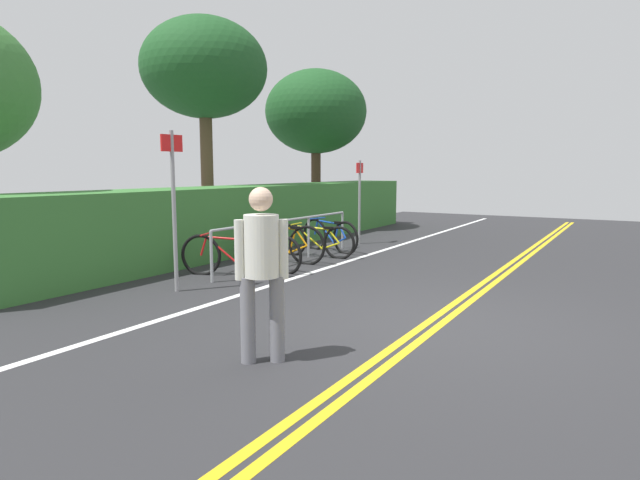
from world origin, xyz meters
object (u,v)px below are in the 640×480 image
(bicycle_1, at_px, (266,252))
(sign_post_near, at_px, (174,196))
(bike_rack, at_px, (289,230))
(bicycle_0, at_px, (231,256))
(bicycle_3, at_px, (315,241))
(bicycle_2, at_px, (282,243))
(sign_post_far, at_px, (360,193))
(bicycle_4, at_px, (330,236))
(pedestrian, at_px, (262,263))
(tree_mid, at_px, (204,70))
(tree_far_right, at_px, (316,112))

(bicycle_1, bearing_deg, sign_post_near, 176.12)
(bike_rack, distance_m, bicycle_0, 1.65)
(bicycle_1, distance_m, bicycle_3, 1.73)
(bicycle_2, xyz_separation_m, sign_post_far, (3.09, -0.12, 0.85))
(bicycle_3, relative_size, sign_post_far, 0.88)
(bicycle_2, relative_size, bicycle_4, 1.13)
(pedestrian, xyz_separation_m, sign_post_far, (7.64, 2.84, 0.29))
(bicycle_1, distance_m, bicycle_4, 2.53)
(tree_mid, xyz_separation_m, tree_far_right, (3.95, -0.76, -0.70))
(bicycle_2, height_order, sign_post_far, sign_post_far)
(pedestrian, height_order, sign_post_near, sign_post_near)
(tree_mid, bearing_deg, bicycle_2, -115.26)
(bicycle_0, height_order, bicycle_4, bicycle_4)
(tree_mid, height_order, tree_far_right, tree_mid)
(pedestrian, relative_size, tree_mid, 0.30)
(bicycle_4, bearing_deg, sign_post_near, -179.97)
(tree_far_right, bearing_deg, sign_post_far, -131.98)
(bicycle_4, distance_m, tree_mid, 5.17)
(bicycle_3, bearing_deg, sign_post_far, 2.29)
(bike_rack, xyz_separation_m, bicycle_4, (1.63, 0.01, -0.27))
(bicycle_0, relative_size, sign_post_far, 0.85)
(bicycle_2, height_order, tree_mid, tree_mid)
(bicycle_0, bearing_deg, tree_mid, 47.19)
(bicycle_4, relative_size, tree_mid, 0.30)
(bicycle_2, xyz_separation_m, bicycle_4, (1.69, -0.10, -0.02))
(bike_rack, relative_size, bicycle_0, 2.57)
(tree_far_right, bearing_deg, bicycle_3, -148.84)
(tree_far_right, bearing_deg, bicycle_0, -159.65)
(bicycle_4, bearing_deg, tree_far_right, 35.05)
(bicycle_0, height_order, bicycle_3, bicycle_0)
(bicycle_3, xyz_separation_m, bicycle_4, (0.79, 0.11, 0.02))
(tree_mid, relative_size, tree_far_right, 1.14)
(bicycle_2, relative_size, sign_post_far, 0.92)
(pedestrian, relative_size, sign_post_far, 0.81)
(bicycle_4, bearing_deg, bicycle_1, -176.81)
(bicycle_2, relative_size, bicycle_3, 1.05)
(bicycle_1, relative_size, tree_far_right, 0.34)
(bicycle_0, distance_m, bicycle_3, 2.46)
(bicycle_0, xyz_separation_m, tree_far_right, (7.09, 2.63, 3.15))
(bicycle_3, xyz_separation_m, tree_mid, (0.69, 3.56, 3.87))
(bicycle_3, relative_size, tree_far_right, 0.37)
(bicycle_4, xyz_separation_m, tree_far_right, (3.84, 2.69, 3.15))
(bicycle_2, xyz_separation_m, sign_post_near, (-2.86, -0.10, 1.03))
(bicycle_4, relative_size, sign_post_far, 0.82)
(sign_post_near, relative_size, sign_post_far, 1.16)
(bicycle_2, xyz_separation_m, tree_mid, (1.59, 3.36, 3.83))
(bike_rack, bearing_deg, bicycle_0, 177.20)
(pedestrian, bearing_deg, tree_far_right, 28.86)
(bike_rack, height_order, bicycle_2, bike_rack)
(sign_post_near, bearing_deg, bicycle_3, -1.60)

